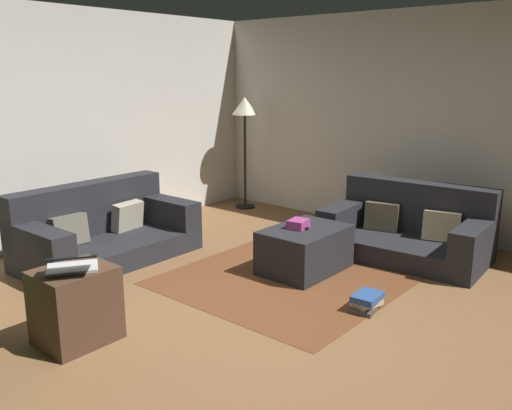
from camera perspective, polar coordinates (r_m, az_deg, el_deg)
name	(u,v)px	position (r m, az deg, el deg)	size (l,w,h in m)	color
ground_plane	(262,324)	(4.31, 0.65, -12.34)	(6.40, 6.40, 0.00)	brown
rear_partition	(38,128)	(6.37, -21.82, 7.45)	(6.40, 0.12, 2.60)	silver
corner_partition	(437,125)	(6.62, 18.45, 7.93)	(0.12, 6.40, 2.60)	silver
couch_left	(102,231)	(5.88, -15.81, -2.67)	(1.79, 0.94, 0.77)	#26262B
couch_right	(409,230)	(5.96, 15.74, -2.51)	(1.02, 1.67, 0.75)	#26262B
ottoman	(305,250)	(5.33, 5.14, -4.67)	(0.85, 0.60, 0.43)	#26262B
gift_box	(298,224)	(5.25, 4.45, -1.99)	(0.20, 0.16, 0.08)	#B23F8C
tv_remote	(300,228)	(5.23, 4.62, -2.42)	(0.05, 0.16, 0.02)	black
side_table	(76,305)	(4.15, -18.36, -9.95)	(0.52, 0.44, 0.55)	#4C3323
laptop	(72,264)	(3.98, -18.74, -5.89)	(0.49, 0.51, 0.17)	silver
book_stack	(366,302)	(4.60, 11.48, -9.89)	(0.31, 0.24, 0.14)	#4C423D
corner_lamp	(245,114)	(7.62, -1.19, 9.47)	(0.36, 0.36, 1.56)	black
area_rug	(304,270)	(5.40, 5.09, -6.80)	(2.60, 2.00, 0.01)	brown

